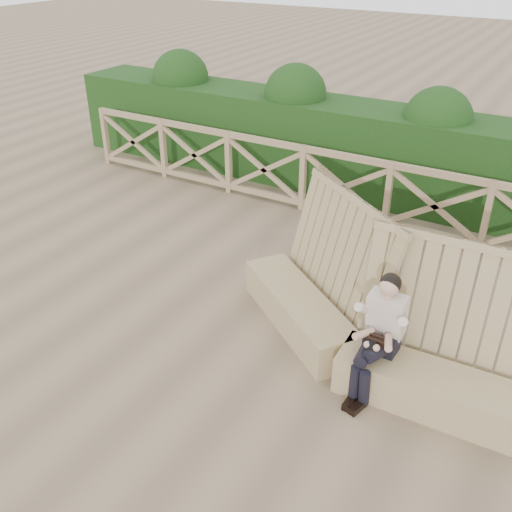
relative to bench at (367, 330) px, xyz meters
The scene contains 5 objects.
ground 1.69m from the bench, 165.08° to the right, with size 60.00×60.00×0.00m, color brown.
bench is the anchor object (origin of this frame).
woman 0.51m from the bench, 56.08° to the right, with size 0.37×0.77×1.28m.
guardrail 3.47m from the bench, 117.33° to the left, with size 10.10×0.09×1.10m.
hedge 4.58m from the bench, 110.39° to the left, with size 12.00×1.20×1.50m, color black.
Camera 1 is at (3.03, -4.31, 4.03)m, focal length 40.00 mm.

